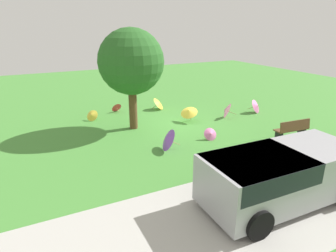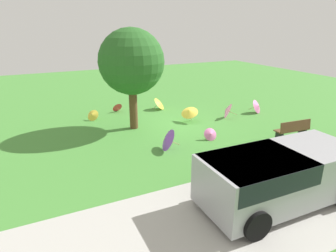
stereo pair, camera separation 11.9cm
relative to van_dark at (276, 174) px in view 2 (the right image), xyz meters
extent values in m
plane|color=#478C38|center=(-0.27, -7.41, -0.91)|extent=(40.00, 40.00, 0.00)
cube|color=#B2AFA8|center=(-0.27, -0.01, -0.91)|extent=(40.00, 3.99, 0.01)
cube|color=#99999E|center=(-0.17, 0.00, -0.06)|extent=(4.63, 1.98, 1.35)
cube|color=black|center=(0.75, -0.01, 0.34)|extent=(2.61, 1.97, 0.55)
cylinder|color=black|center=(1.46, 0.92, -0.53)|extent=(0.76, 0.23, 0.76)
cylinder|color=black|center=(1.43, -0.98, -0.53)|extent=(0.76, 0.23, 0.76)
cylinder|color=black|center=(-1.79, -0.92, -0.53)|extent=(0.76, 0.23, 0.76)
cube|color=brown|center=(-4.28, -3.29, -0.46)|extent=(1.63, 0.57, 0.05)
cube|color=brown|center=(-4.27, -3.09, -0.24)|extent=(1.60, 0.23, 0.45)
cube|color=black|center=(-3.64, -3.34, -0.69)|extent=(0.11, 0.41, 0.45)
cube|color=black|center=(-4.92, -3.24, -0.69)|extent=(0.11, 0.41, 0.45)
cylinder|color=brown|center=(1.38, -7.69, 0.23)|extent=(0.38, 0.38, 2.28)
sphere|color=#286023|center=(1.38, -7.69, 2.27)|extent=(2.99, 2.99, 2.99)
cylinder|color=tan|center=(0.79, -4.58, -0.63)|extent=(0.49, 0.12, 0.28)
cone|color=purple|center=(1.10, -4.64, -0.47)|extent=(0.74, 1.02, 0.89)
sphere|color=tan|center=(1.17, -4.65, -0.43)|extent=(0.05, 0.04, 0.05)
cylinder|color=tan|center=(-1.12, -4.96, -0.78)|extent=(0.07, 0.32, 0.23)
cone|color=pink|center=(-1.09, -4.77, -0.65)|extent=(0.63, 0.48, 0.53)
sphere|color=tan|center=(-1.08, -4.73, -0.62)|extent=(0.04, 0.05, 0.05)
cylinder|color=tan|center=(-0.92, -10.25, -0.74)|extent=(0.33, 0.27, 0.34)
cone|color=yellow|center=(-1.12, -10.10, -0.54)|extent=(0.99, 1.02, 0.72)
sphere|color=tan|center=(-1.16, -10.06, -0.49)|extent=(0.06, 0.06, 0.05)
cylinder|color=tan|center=(-3.82, -6.78, -0.59)|extent=(0.30, 0.44, 0.17)
cone|color=pink|center=(-3.64, -7.06, -0.49)|extent=(0.90, 0.78, 0.84)
sphere|color=tan|center=(-3.59, -7.13, -0.47)|extent=(0.05, 0.06, 0.04)
cylinder|color=tan|center=(2.76, -9.92, -0.78)|extent=(0.25, 0.24, 0.25)
cone|color=yellow|center=(2.91, -9.78, -0.63)|extent=(0.77, 0.78, 0.57)
sphere|color=tan|center=(2.95, -9.74, -0.59)|extent=(0.06, 0.06, 0.05)
cylinder|color=tan|center=(-5.61, -7.26, -0.67)|extent=(0.25, 0.41, 0.25)
cone|color=pink|center=(-5.75, -7.01, -0.52)|extent=(0.94, 0.83, 0.78)
sphere|color=tan|center=(-5.78, -6.95, -0.49)|extent=(0.06, 0.06, 0.05)
cylinder|color=tan|center=(1.27, -10.57, -0.75)|extent=(0.08, 0.28, 0.18)
cone|color=#D8383F|center=(1.30, -10.74, -0.64)|extent=(0.64, 0.48, 0.54)
sphere|color=tan|center=(1.31, -10.77, -0.62)|extent=(0.05, 0.06, 0.05)
cylinder|color=tan|center=(-1.62, -7.40, -0.67)|extent=(0.24, 0.19, 0.49)
cone|color=yellow|center=(-1.47, -7.30, -0.34)|extent=(1.20, 1.20, 0.58)
sphere|color=tan|center=(-1.44, -7.27, -0.26)|extent=(0.06, 0.06, 0.05)
camera|label=1|loc=(5.92, 5.08, 3.92)|focal=31.49mm
camera|label=2|loc=(5.81, 5.13, 3.92)|focal=31.49mm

